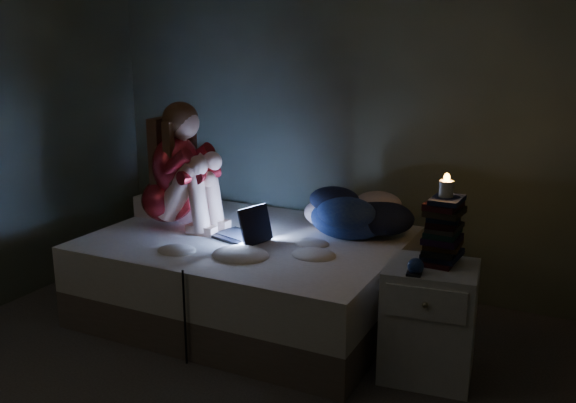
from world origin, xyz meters
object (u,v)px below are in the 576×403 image
Objects in this scene: nightstand at (429,321)px; woman at (166,164)px; bed at (248,275)px; phone at (412,270)px; candle at (446,187)px; laptop at (239,220)px.

woman is at bearing 165.62° from nightstand.
bed is 1.25m from phone.
bed is at bearing 171.76° from candle.
phone is (-0.07, -0.12, 0.31)m from nightstand.
phone is (1.74, -0.36, -0.32)m from woman.
bed is 23.32× the size of candle.
nightstand is at bearing 58.57° from phone.
nightstand is 4.30× the size of phone.
laptop is at bearing -113.29° from bed.
laptop is 1.21m from phone.
nightstand reaches higher than bed.
woman is 5.88× the size of phone.
woman is 1.85m from candle.
laptop is 2.42× the size of phone.
woman is at bearing -178.96° from bed.
laptop is at bearing 163.74° from phone.
bed is 2.27× the size of woman.
woman is at bearing 174.74° from candle.
woman reaches higher than laptop.
candle is (1.27, -0.12, 0.36)m from laptop.
candle is (1.24, -0.18, 0.74)m from bed.
nightstand is at bearing 8.12° from laptop.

